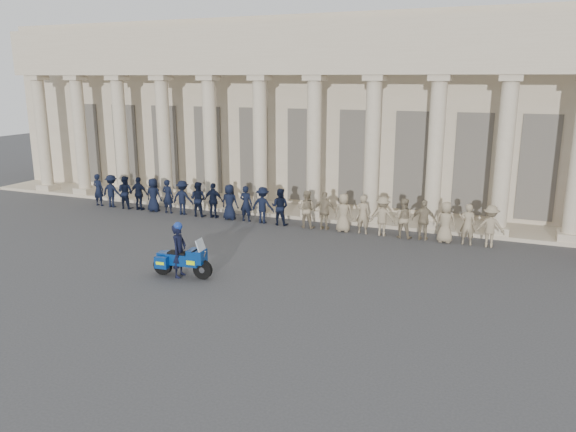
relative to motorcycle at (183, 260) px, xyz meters
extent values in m
plane|color=#38383A|center=(2.52, 0.75, -0.57)|extent=(90.00, 90.00, 0.00)
cube|color=#BBA98C|center=(2.52, 15.75, 3.93)|extent=(40.00, 10.00, 9.00)
cube|color=#BBA98C|center=(2.52, 9.55, -0.49)|extent=(40.00, 2.60, 0.15)
cube|color=#BBA98C|center=(2.52, 8.75, 6.22)|extent=(35.80, 1.00, 1.00)
cube|color=#BBA98C|center=(2.52, 8.75, 7.32)|extent=(35.80, 1.00, 1.20)
cube|color=#BBA98C|center=(-14.38, 8.75, -0.27)|extent=(0.90, 0.90, 0.30)
cylinder|color=#BBA98C|center=(-14.38, 8.75, 2.68)|extent=(0.64, 0.64, 5.60)
cube|color=#BBA98C|center=(-14.38, 8.75, 5.60)|extent=(0.85, 0.85, 0.24)
cube|color=#BBA98C|center=(-11.78, 8.75, -0.27)|extent=(0.90, 0.90, 0.30)
cylinder|color=#BBA98C|center=(-11.78, 8.75, 2.68)|extent=(0.64, 0.64, 5.60)
cube|color=#BBA98C|center=(-11.78, 8.75, 5.60)|extent=(0.85, 0.85, 0.24)
cube|color=#BBA98C|center=(-9.18, 8.75, -0.27)|extent=(0.90, 0.90, 0.30)
cylinder|color=#BBA98C|center=(-9.18, 8.75, 2.68)|extent=(0.64, 0.64, 5.60)
cube|color=#BBA98C|center=(-9.18, 8.75, 5.60)|extent=(0.85, 0.85, 0.24)
cube|color=#BBA98C|center=(-6.58, 8.75, -0.27)|extent=(0.90, 0.90, 0.30)
cylinder|color=#BBA98C|center=(-6.58, 8.75, 2.68)|extent=(0.64, 0.64, 5.60)
cube|color=#BBA98C|center=(-6.58, 8.75, 5.60)|extent=(0.85, 0.85, 0.24)
cube|color=#BBA98C|center=(-3.98, 8.75, -0.27)|extent=(0.90, 0.90, 0.30)
cylinder|color=#BBA98C|center=(-3.98, 8.75, 2.68)|extent=(0.64, 0.64, 5.60)
cube|color=#BBA98C|center=(-3.98, 8.75, 5.60)|extent=(0.85, 0.85, 0.24)
cube|color=#BBA98C|center=(-1.38, 8.75, -0.27)|extent=(0.90, 0.90, 0.30)
cylinder|color=#BBA98C|center=(-1.38, 8.75, 2.68)|extent=(0.64, 0.64, 5.60)
cube|color=#BBA98C|center=(-1.38, 8.75, 5.60)|extent=(0.85, 0.85, 0.24)
cube|color=#BBA98C|center=(1.22, 8.75, -0.27)|extent=(0.90, 0.90, 0.30)
cylinder|color=#BBA98C|center=(1.22, 8.75, 2.68)|extent=(0.64, 0.64, 5.60)
cube|color=#BBA98C|center=(1.22, 8.75, 5.60)|extent=(0.85, 0.85, 0.24)
cube|color=#BBA98C|center=(3.82, 8.75, -0.27)|extent=(0.90, 0.90, 0.30)
cylinder|color=#BBA98C|center=(3.82, 8.75, 2.68)|extent=(0.64, 0.64, 5.60)
cube|color=#BBA98C|center=(3.82, 8.75, 5.60)|extent=(0.85, 0.85, 0.24)
cube|color=#BBA98C|center=(6.42, 8.75, -0.27)|extent=(0.90, 0.90, 0.30)
cylinder|color=#BBA98C|center=(6.42, 8.75, 2.68)|extent=(0.64, 0.64, 5.60)
cube|color=#BBA98C|center=(6.42, 8.75, 5.60)|extent=(0.85, 0.85, 0.24)
cube|color=#BBA98C|center=(9.02, 8.75, -0.27)|extent=(0.90, 0.90, 0.30)
cylinder|color=#BBA98C|center=(9.02, 8.75, 2.68)|extent=(0.64, 0.64, 5.60)
cube|color=#BBA98C|center=(9.02, 8.75, 5.60)|extent=(0.85, 0.85, 0.24)
cube|color=#BBA98C|center=(11.62, 8.75, -0.27)|extent=(0.90, 0.90, 0.30)
cube|color=black|center=(-13.08, 10.77, 1.98)|extent=(1.30, 0.12, 4.20)
cube|color=black|center=(-10.48, 10.77, 1.98)|extent=(1.30, 0.12, 4.20)
cube|color=black|center=(-7.88, 10.77, 1.98)|extent=(1.30, 0.12, 4.20)
cube|color=black|center=(-5.28, 10.77, 1.98)|extent=(1.30, 0.12, 4.20)
cube|color=black|center=(-2.68, 10.77, 1.98)|extent=(1.30, 0.12, 4.20)
cube|color=black|center=(-0.08, 10.77, 1.98)|extent=(1.30, 0.12, 4.20)
cube|color=black|center=(2.52, 10.77, 1.98)|extent=(1.30, 0.12, 4.20)
cube|color=black|center=(5.12, 10.77, 1.98)|extent=(1.30, 0.12, 4.20)
cube|color=black|center=(7.72, 10.77, 1.98)|extent=(1.30, 0.12, 4.20)
cube|color=black|center=(10.32, 10.77, 1.98)|extent=(1.30, 0.12, 4.20)
imported|color=black|center=(-9.48, 7.16, 0.23)|extent=(0.58, 0.38, 1.59)
imported|color=black|center=(-8.67, 7.16, 0.23)|extent=(1.03, 0.59, 1.59)
imported|color=black|center=(-7.86, 7.16, 0.23)|extent=(0.77, 0.60, 1.59)
imported|color=black|center=(-7.04, 7.16, 0.23)|extent=(0.93, 0.39, 1.59)
imported|color=black|center=(-6.23, 7.16, 0.23)|extent=(0.78, 0.51, 1.59)
imported|color=black|center=(-5.42, 7.16, 0.23)|extent=(0.58, 0.38, 1.59)
imported|color=black|center=(-4.60, 7.16, 0.23)|extent=(1.03, 0.59, 1.59)
imported|color=black|center=(-3.79, 7.16, 0.23)|extent=(0.77, 0.60, 1.59)
imported|color=black|center=(-2.98, 7.16, 0.23)|extent=(0.93, 0.39, 1.59)
imported|color=black|center=(-2.16, 7.16, 0.23)|extent=(0.78, 0.51, 1.59)
imported|color=black|center=(-1.35, 7.16, 0.23)|extent=(0.58, 0.38, 1.59)
imported|color=black|center=(-0.54, 7.16, 0.23)|extent=(1.03, 0.59, 1.59)
imported|color=black|center=(0.28, 7.16, 0.23)|extent=(0.77, 0.60, 1.59)
imported|color=gray|center=(1.49, 7.16, 0.23)|extent=(0.77, 0.60, 1.59)
imported|color=gray|center=(2.30, 7.16, 0.23)|extent=(0.93, 0.39, 1.59)
imported|color=gray|center=(3.12, 7.16, 0.23)|extent=(0.78, 0.51, 1.59)
imported|color=gray|center=(3.93, 7.16, 0.23)|extent=(0.58, 0.38, 1.59)
imported|color=gray|center=(4.74, 7.16, 0.23)|extent=(1.03, 0.59, 1.59)
imported|color=gray|center=(5.56, 7.16, 0.23)|extent=(0.77, 0.60, 1.59)
imported|color=gray|center=(6.37, 7.16, 0.23)|extent=(0.93, 0.39, 1.59)
imported|color=gray|center=(7.18, 7.16, 0.23)|extent=(0.78, 0.51, 1.59)
imported|color=gray|center=(8.00, 7.16, 0.23)|extent=(0.58, 0.38, 1.59)
imported|color=gray|center=(8.81, 7.16, 0.23)|extent=(1.03, 0.59, 1.59)
cylinder|color=black|center=(0.69, 0.06, -0.25)|extent=(0.63, 0.19, 0.62)
cylinder|color=black|center=(-0.72, -0.07, -0.25)|extent=(0.63, 0.19, 0.62)
cube|color=navy|center=(0.03, 0.00, 0.02)|extent=(1.11, 0.49, 0.36)
cube|color=navy|center=(0.50, 0.04, 0.17)|extent=(0.56, 0.53, 0.42)
cube|color=silver|center=(0.50, 0.04, -0.05)|extent=(0.23, 0.30, 0.11)
cube|color=#B2BFCC|center=(0.66, 0.06, 0.49)|extent=(0.23, 0.45, 0.50)
cube|color=black|center=(-0.16, -0.02, 0.21)|extent=(0.64, 0.37, 0.09)
cube|color=navy|center=(-0.67, -0.06, 0.09)|extent=(0.36, 0.35, 0.21)
cube|color=navy|center=(-0.55, -0.35, -0.05)|extent=(0.44, 0.24, 0.38)
cube|color=#C9FF0D|center=(-0.55, -0.35, -0.05)|extent=(0.30, 0.25, 0.09)
cube|color=navy|center=(-0.61, 0.25, -0.05)|extent=(0.44, 0.24, 0.38)
cube|color=#C9FF0D|center=(-0.61, 0.25, -0.05)|extent=(0.30, 0.25, 0.09)
cylinder|color=silver|center=(-0.46, 0.18, -0.28)|extent=(0.57, 0.14, 0.09)
cylinder|color=black|center=(0.50, 0.04, 0.40)|extent=(0.09, 0.66, 0.03)
imported|color=black|center=(-0.11, -0.01, 0.29)|extent=(0.46, 0.66, 1.71)
sphere|color=navy|center=(-0.11, -0.01, 1.09)|extent=(0.28, 0.28, 0.28)
camera|label=1|loc=(9.56, -14.35, 5.62)|focal=35.00mm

